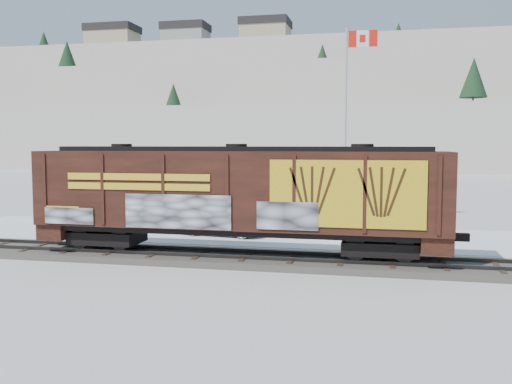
% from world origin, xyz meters
% --- Properties ---
extents(ground, '(500.00, 500.00, 0.00)m').
position_xyz_m(ground, '(0.00, 0.00, 0.00)').
color(ground, white).
rests_on(ground, ground).
extents(rail_track, '(50.00, 3.40, 0.43)m').
position_xyz_m(rail_track, '(0.00, 0.00, 0.15)').
color(rail_track, '#59544C').
rests_on(rail_track, ground).
extents(parking_strip, '(40.00, 8.00, 0.03)m').
position_xyz_m(parking_strip, '(0.00, 7.50, 0.01)').
color(parking_strip, white).
rests_on(parking_strip, ground).
extents(hillside, '(360.00, 110.00, 93.00)m').
position_xyz_m(hillside, '(-0.05, 139.79, 14.37)').
color(hillside, white).
rests_on(hillside, ground).
extents(hopper_railcar, '(17.38, 3.06, 4.49)m').
position_xyz_m(hopper_railcar, '(-0.46, -0.01, 2.93)').
color(hopper_railcar, black).
rests_on(hopper_railcar, rail_track).
extents(flagpole, '(2.30, 0.90, 12.10)m').
position_xyz_m(flagpole, '(3.42, 12.51, 4.51)').
color(flagpole, silver).
rests_on(flagpole, ground).
extents(car_silver, '(5.21, 2.70, 1.70)m').
position_xyz_m(car_silver, '(-3.04, 6.56, 0.88)').
color(car_silver, '#A0A2A7').
rests_on(car_silver, parking_strip).
extents(car_white, '(5.20, 3.00, 1.62)m').
position_xyz_m(car_white, '(4.49, 7.07, 0.84)').
color(car_white, white).
rests_on(car_white, parking_strip).
extents(car_dark, '(4.71, 2.96, 1.27)m').
position_xyz_m(car_dark, '(5.25, 7.07, 0.67)').
color(car_dark, black).
rests_on(car_dark, parking_strip).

